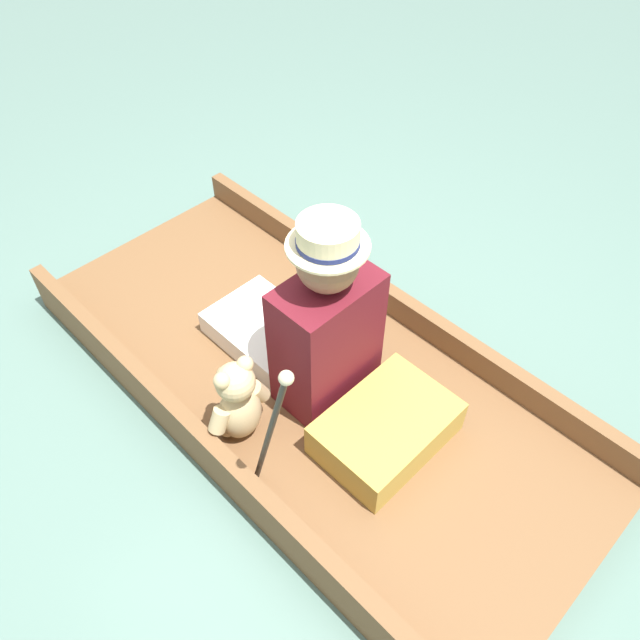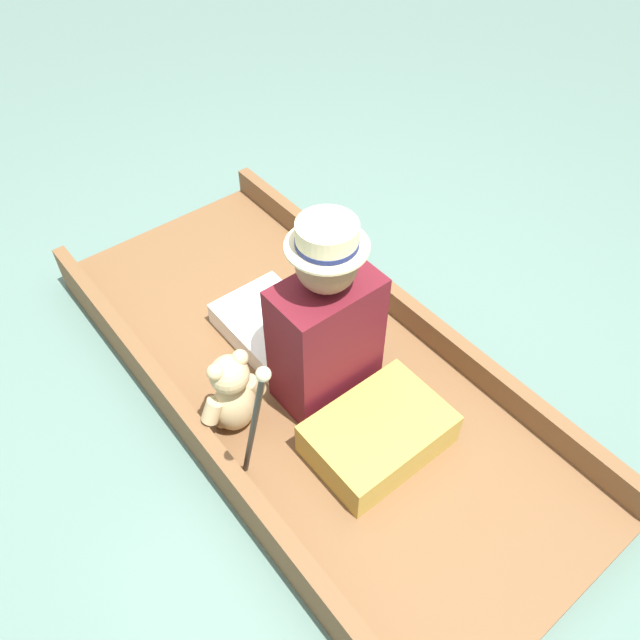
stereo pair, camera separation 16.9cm
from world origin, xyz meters
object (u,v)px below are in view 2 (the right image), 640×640
(wine_glass, at_px, (332,278))
(teddy_bear, at_px, (233,395))
(seated_person, at_px, (313,325))
(walking_cane, at_px, (255,420))

(wine_glass, bearing_deg, teddy_bear, -155.56)
(teddy_bear, bearing_deg, wine_glass, 24.44)
(seated_person, bearing_deg, wine_glass, 41.40)
(teddy_bear, bearing_deg, walking_cane, -105.94)
(walking_cane, bearing_deg, teddy_bear, 74.06)
(seated_person, height_order, teddy_bear, seated_person)
(seated_person, distance_m, walking_cane, 0.59)
(walking_cane, bearing_deg, wine_glass, 37.64)
(seated_person, height_order, wine_glass, seated_person)
(teddy_bear, relative_size, walking_cane, 0.50)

